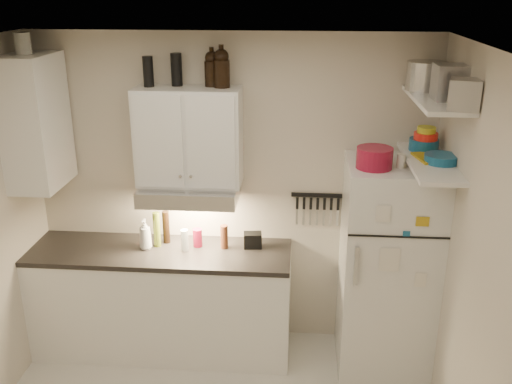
{
  "coord_description": "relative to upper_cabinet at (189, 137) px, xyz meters",
  "views": [
    {
      "loc": [
        0.55,
        -2.85,
        2.94
      ],
      "look_at": [
        0.25,
        0.9,
        1.55
      ],
      "focal_mm": 40.0,
      "sensor_mm": 36.0,
      "label": 1
    }
  ],
  "objects": [
    {
      "name": "shelf_hi",
      "position": [
        1.75,
        -0.31,
        0.38
      ],
      "size": [
        0.3,
        0.95,
        0.03
      ],
      "primitive_type": "cube",
      "color": "white",
      "rests_on": "right_wall"
    },
    {
      "name": "right_wall",
      "position": [
        1.91,
        -1.33,
        -0.53
      ],
      "size": [
        0.02,
        3.0,
        2.6
      ],
      "primitive_type": "cube",
      "color": "beige",
      "rests_on": "ground"
    },
    {
      "name": "base_cabinet",
      "position": [
        -0.25,
        -0.14,
        -1.39
      ],
      "size": [
        2.1,
        0.6,
        0.88
      ],
      "primitive_type": "cube",
      "color": "white",
      "rests_on": "floor"
    },
    {
      "name": "bowl_orange",
      "position": [
        1.76,
        -0.07,
        0.06
      ],
      "size": [
        0.17,
        0.17,
        0.05
      ],
      "primitive_type": "cylinder",
      "color": "red",
      "rests_on": "bowl_teal"
    },
    {
      "name": "book_stack",
      "position": [
        1.78,
        -0.28,
        -0.08
      ],
      "size": [
        0.26,
        0.31,
        0.09
      ],
      "primitive_type": "cube",
      "rotation": [
        0.0,
        0.0,
        0.2
      ],
      "color": "#BA9517",
      "rests_on": "fridge"
    },
    {
      "name": "side_cabinet",
      "position": [
        -1.14,
        -0.14,
        0.12
      ],
      "size": [
        0.33,
        0.55,
        1.0
      ],
      "primitive_type": "cube",
      "color": "white",
      "rests_on": "left_wall"
    },
    {
      "name": "back_wall",
      "position": [
        0.3,
        0.18,
        -0.53
      ],
      "size": [
        3.2,
        0.02,
        2.6
      ],
      "primitive_type": "cube",
      "color": "beige",
      "rests_on": "ground"
    },
    {
      "name": "fridge",
      "position": [
        1.55,
        -0.18,
        -0.98
      ],
      "size": [
        0.7,
        0.68,
        1.7
      ],
      "primitive_type": "cube",
      "color": "white",
      "rests_on": "floor"
    },
    {
      "name": "plates",
      "position": [
        1.82,
        -0.36,
        -0.02
      ],
      "size": [
        0.26,
        0.26,
        0.06
      ],
      "primitive_type": "cylinder",
      "rotation": [
        0.0,
        0.0,
        -0.1
      ],
      "color": "#175780",
      "rests_on": "shelf_lo"
    },
    {
      "name": "bowl_teal",
      "position": [
        1.75,
        -0.05,
        -0.01
      ],
      "size": [
        0.21,
        0.21,
        0.09
      ],
      "primitive_type": "cylinder",
      "color": "#175780",
      "rests_on": "shelf_lo"
    },
    {
      "name": "countertop",
      "position": [
        -0.25,
        -0.14,
        -0.93
      ],
      "size": [
        2.1,
        0.62,
        0.04
      ],
      "primitive_type": "cube",
      "color": "black",
      "rests_on": "base_cabinet"
    },
    {
      "name": "spice_jar",
      "position": [
        1.57,
        -0.26,
        -0.07
      ],
      "size": [
        0.06,
        0.06,
        0.1
      ],
      "primitive_type": "cylinder",
      "rotation": [
        0.0,
        0.0,
        0.04
      ],
      "color": "silver",
      "rests_on": "fridge"
    },
    {
      "name": "tin_b",
      "position": [
        1.83,
        -0.7,
        0.48
      ],
      "size": [
        0.23,
        0.23,
        0.18
      ],
      "primitive_type": "cube",
      "rotation": [
        0.0,
        0.0,
        -0.29
      ],
      "color": "#AAAAAD",
      "rests_on": "shelf_hi"
    },
    {
      "name": "thermos_b",
      "position": [
        -0.29,
        0.02,
        0.49
      ],
      "size": [
        0.08,
        0.08,
        0.22
      ],
      "primitive_type": "cylinder",
      "rotation": [
        0.0,
        0.0,
        -0.09
      ],
      "color": "black",
      "rests_on": "upper_cabinet"
    },
    {
      "name": "growler_a",
      "position": [
        0.18,
        0.08,
        0.51
      ],
      "size": [
        0.13,
        0.13,
        0.27
      ],
      "primitive_type": null,
      "rotation": [
        0.0,
        0.0,
        -0.2
      ],
      "color": "black",
      "rests_on": "upper_cabinet"
    },
    {
      "name": "oil_bottle",
      "position": [
        -0.28,
        -0.06,
        -0.76
      ],
      "size": [
        0.07,
        0.07,
        0.29
      ],
      "primitive_type": "cylinder",
      "rotation": [
        0.0,
        0.0,
        -0.43
      ],
      "color": "#546218",
      "rests_on": "countertop"
    },
    {
      "name": "tin_a",
      "position": [
        1.82,
        -0.39,
        0.5
      ],
      "size": [
        0.23,
        0.21,
        0.23
      ],
      "primitive_type": "cube",
      "rotation": [
        0.0,
        0.0,
        0.02
      ],
      "color": "#AAAAAD",
      "rests_on": "shelf_hi"
    },
    {
      "name": "clear_bottle",
      "position": [
        -0.05,
        -0.12,
        -0.82
      ],
      "size": [
        0.07,
        0.07,
        0.18
      ],
      "primitive_type": "cylinder",
      "rotation": [
        0.0,
        0.0,
        0.13
      ],
      "color": "silver",
      "rests_on": "countertop"
    },
    {
      "name": "stock_pot",
      "position": [
        1.73,
        -0.03,
        0.49
      ],
      "size": [
        0.34,
        0.34,
        0.2
      ],
      "primitive_type": "cylinder",
      "rotation": [
        0.0,
        0.0,
        -0.25
      ],
      "color": "silver",
      "rests_on": "shelf_hi"
    },
    {
      "name": "shelf_lo",
      "position": [
        1.75,
        -0.31,
        -0.07
      ],
      "size": [
        0.3,
        0.95,
        0.03
      ],
      "primitive_type": "cube",
      "color": "white",
      "rests_on": "right_wall"
    },
    {
      "name": "ceiling",
      "position": [
        0.3,
        -1.33,
        0.78
      ],
      "size": [
        3.2,
        3.0,
        0.02
      ],
      "primitive_type": "cube",
      "color": "silver",
      "rests_on": "ground"
    },
    {
      "name": "vinegar_bottle",
      "position": [
        -0.22,
        0.01,
        -0.77
      ],
      "size": [
        0.07,
        0.07,
        0.27
      ],
      "primitive_type": "cylinder",
      "rotation": [
        0.0,
        0.0,
        -0.4
      ],
      "color": "black",
      "rests_on": "countertop"
    },
    {
      "name": "growler_b",
      "position": [
        0.26,
        0.03,
        0.52
      ],
      "size": [
        0.14,
        0.14,
        0.29
      ],
      "primitive_type": null,
      "rotation": [
        0.0,
        0.0,
        -0.19
      ],
      "color": "black",
      "rests_on": "upper_cabinet"
    },
    {
      "name": "soap_bottle",
      "position": [
        -0.36,
        -0.12,
        -0.76
      ],
      "size": [
        0.12,
        0.12,
        0.28
      ],
      "primitive_type": "imported",
      "rotation": [
        0.0,
        0.0,
        -0.06
      ],
      "color": "white",
      "rests_on": "countertop"
    },
    {
      "name": "upper_cabinet",
      "position": [
        0.0,
        0.0,
        0.0
      ],
      "size": [
        0.8,
        0.33,
        0.75
      ],
      "primitive_type": "cube",
      "color": "white",
      "rests_on": "back_wall"
    },
    {
      "name": "red_jar",
      "position": [
        0.04,
        -0.04,
        -0.83
      ],
      "size": [
        0.08,
        0.08,
        0.15
      ],
      "primitive_type": "cylinder",
      "rotation": [
        0.0,
        0.0,
        0.14
      ],
      "color": "maroon",
      "rests_on": "countertop"
    },
    {
      "name": "dutch_oven",
      "position": [
        1.38,
        -0.28,
        -0.05
      ],
      "size": [
        0.3,
        0.3,
        0.15
      ],
      "primitive_type": "cylinder",
      "rotation": [
        0.0,
        0.0,
        -0.18
      ],
      "color": "maroon",
      "rests_on": "fridge"
    },
    {
      "name": "side_jar",
      "position": [
        -1.15,
        -0.13,
        0.7
      ],
      "size": [
        0.14,
        0.14,
        0.15
      ],
      "primitive_type": "cylinder",
      "rotation": [
        0.0,
        0.0,
        -0.28
      ],
      "color": "silver",
      "rests_on": "side_cabinet"
    },
    {
      "name": "thermos_a",
      "position": [
        -0.09,
        0.07,
        0.5
      ],
      "size": [
        0.1,
        0.1,
        0.24
      ],
      "primitive_type": "cylinder",
      "rotation": [
        0.0,
        0.0,
        -0.26
      ],
      "color": "black",
      "rests_on": "upper_cabinet"
    },
    {
      "name": "caddy",
      "position": [
        0.49,
        -0.02,
        -0.84
      ],
      "size": [
        0.15,
        0.12,
        0.12
      ],
      "primitive_type": "cube",
      "rotation": [
        0.0,
        0.0,
        0.11
      ],
      "color": "black",
      "rests_on": "countertop"
    },
    {
      "name": "pepper_mill",
      "position": [
        0.26,
        -0.05,
        -0.81
      ],
      "size": [
        0.06,
        0.06,
        0.2
      ],
      "primitive_type": "cylinder",
      "rotation": [
        0.0,
        0.0,
        -0.01
      ],
      "color": "brown",
      "rests_on": "countertop"
    },
    {
      "name": "knife_strip",
      "position": [
        1.0,
        0.15,
        -0.51
      ],
      "size": [
        0.42,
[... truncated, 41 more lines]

